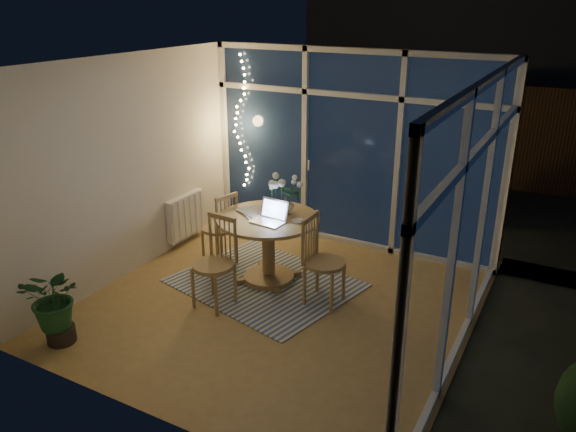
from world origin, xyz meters
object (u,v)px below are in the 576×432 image
Objects in this scene: dining_table at (269,249)px; chair_front at (213,263)px; chair_right at (325,261)px; flower_vase at (286,206)px; potted_plant at (57,308)px; chair_left at (219,227)px; laptop at (268,212)px.

chair_front reaches higher than dining_table.
dining_table is 1.16× the size of chair_right.
chair_front is at bearing -109.91° from flower_vase.
chair_right reaches higher than potted_plant.
chair_left reaches higher than potted_plant.
chair_front reaches higher than chair_right.
flower_vase is (0.94, 0.04, 0.44)m from chair_left.
chair_left is 1.65m from chair_right.
flower_vase is 0.28× the size of potted_plant.
chair_front is at bearing -110.01° from laptop.
chair_left is 1.04m from flower_vase.
chair_front is at bearing 54.62° from potted_plant.
chair_right is 1.35× the size of potted_plant.
laptop reaches higher than chair_right.
flower_vase is (0.36, 0.98, 0.40)m from chair_front.
chair_front is 1.60m from potted_plant.
chair_front is (-0.23, -0.79, 0.11)m from dining_table.
chair_left is at bearing 169.52° from dining_table.
chair_right is (0.81, -0.17, 0.11)m from dining_table.
dining_table is 2.39m from potted_plant.
chair_front is 2.87× the size of laptop.
laptop reaches higher than potted_plant.
chair_left is 4.55× the size of flower_vase.
chair_front is 1.12m from flower_vase.
laptop is at bearing 57.67° from potted_plant.
laptop is (0.09, -0.14, 0.54)m from dining_table.
potted_plant is at bearing -121.33° from chair_front.
chair_right is at bearing -11.70° from dining_table.
chair_right is 4.88× the size of flower_vase.
laptop is (-0.72, 0.02, 0.43)m from chair_right.
flower_vase is (0.13, 0.19, 0.51)m from dining_table.
dining_table is 5.66× the size of flower_vase.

